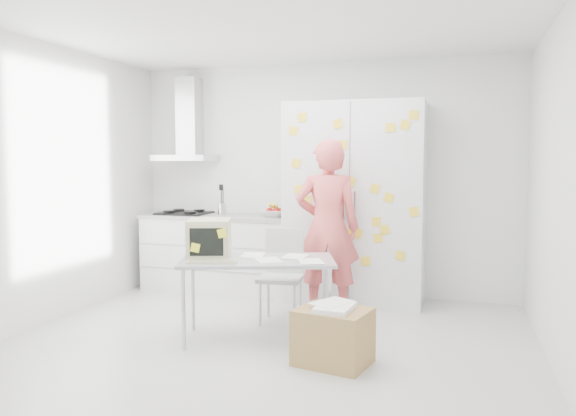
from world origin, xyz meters
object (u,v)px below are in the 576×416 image
(desk, at_px, (227,249))
(chair, at_px, (282,269))
(person, at_px, (327,228))
(cardboard_box, at_px, (333,335))

(desk, height_order, chair, desk)
(person, bearing_deg, cardboard_box, 93.79)
(person, height_order, desk, person)
(chair, relative_size, cardboard_box, 1.45)
(cardboard_box, bearing_deg, desk, 161.47)
(person, relative_size, chair, 1.99)
(chair, distance_m, cardboard_box, 1.28)
(chair, bearing_deg, desk, -119.71)
(desk, bearing_deg, cardboard_box, -36.88)
(person, bearing_deg, chair, 32.07)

